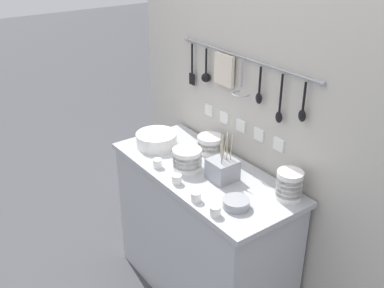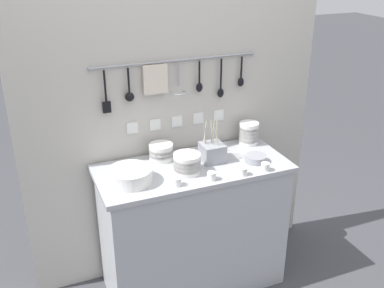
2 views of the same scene
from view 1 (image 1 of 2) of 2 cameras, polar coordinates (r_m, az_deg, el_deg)
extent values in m
cube|color=#ADAFB5|center=(2.50, 1.36, -3.57)|extent=(1.18, 0.52, 0.03)
cube|color=#ADAFB5|center=(2.74, 1.26, -11.56)|extent=(1.13, 0.50, 0.85)
cube|color=#BCB7AD|center=(2.62, 6.52, 0.15)|extent=(1.98, 0.04, 1.92)
cylinder|color=#93969E|center=(2.42, 6.57, 10.84)|extent=(1.05, 0.01, 0.01)
sphere|color=#93969E|center=(2.81, -0.74, 13.21)|extent=(0.02, 0.02, 0.02)
sphere|color=#93969E|center=(2.08, 16.29, 7.36)|extent=(0.02, 0.02, 0.02)
cylinder|color=black|center=(2.77, 0.00, 10.71)|extent=(0.01, 0.01, 0.19)
cube|color=black|center=(2.81, 0.00, 8.24)|extent=(0.05, 0.01, 0.07)
cylinder|color=#93969E|center=(2.75, 0.21, 12.79)|extent=(0.01, 0.01, 0.02)
cylinder|color=black|center=(2.66, 1.81, 10.41)|extent=(0.01, 0.01, 0.16)
sphere|color=black|center=(2.69, 1.78, 8.41)|extent=(0.06, 0.06, 0.06)
cylinder|color=#93969E|center=(2.64, 2.05, 12.20)|extent=(0.01, 0.01, 0.02)
cube|color=beige|center=(2.54, 4.09, 9.38)|extent=(0.15, 0.02, 0.18)
cylinder|color=#93969E|center=(2.52, 4.37, 11.43)|extent=(0.01, 0.01, 0.02)
cylinder|color=#93969E|center=(2.43, 6.35, 8.83)|extent=(0.01, 0.01, 0.15)
torus|color=#93969E|center=(2.47, 6.22, 6.33)|extent=(0.10, 0.10, 0.01)
cylinder|color=#93969E|center=(2.42, 6.66, 10.66)|extent=(0.01, 0.01, 0.02)
cylinder|color=black|center=(2.33, 8.63, 7.97)|extent=(0.01, 0.01, 0.14)
ellipsoid|color=black|center=(2.37, 8.48, 5.75)|extent=(0.04, 0.02, 0.06)
cylinder|color=#93969E|center=(2.32, 8.98, 9.85)|extent=(0.01, 0.01, 0.02)
cylinder|color=black|center=(2.25, 11.23, 6.27)|extent=(0.01, 0.01, 0.20)
ellipsoid|color=black|center=(2.29, 10.96, 3.35)|extent=(0.04, 0.02, 0.06)
cylinder|color=#93969E|center=(2.22, 11.69, 8.88)|extent=(0.01, 0.01, 0.02)
cylinder|color=black|center=(2.15, 14.07, 5.85)|extent=(0.01, 0.01, 0.14)
ellipsoid|color=black|center=(2.18, 13.80, 3.50)|extent=(0.04, 0.02, 0.06)
cylinder|color=#93969E|center=(2.13, 14.51, 7.85)|extent=(0.01, 0.01, 0.02)
cube|color=white|center=(2.76, 2.20, 4.34)|extent=(0.07, 0.01, 0.07)
cube|color=white|center=(2.66, 4.15, 3.37)|extent=(0.07, 0.01, 0.07)
cube|color=white|center=(2.56, 6.25, 2.31)|extent=(0.07, 0.01, 0.07)
cube|color=white|center=(2.46, 8.52, 1.17)|extent=(0.07, 0.01, 0.07)
cube|color=white|center=(2.37, 10.97, -0.07)|extent=(0.07, 0.01, 0.07)
cylinder|color=white|center=(2.67, 2.30, -0.53)|extent=(0.15, 0.15, 0.05)
cylinder|color=white|center=(2.66, 2.31, -0.01)|extent=(0.15, 0.15, 0.05)
cylinder|color=white|center=(2.64, 2.32, 0.51)|extent=(0.15, 0.15, 0.05)
cylinder|color=white|center=(2.28, 12.12, -6.21)|extent=(0.13, 0.13, 0.05)
cylinder|color=white|center=(2.27, 12.18, -5.67)|extent=(0.13, 0.13, 0.05)
cylinder|color=white|center=(2.26, 12.24, -5.12)|extent=(0.13, 0.13, 0.05)
cylinder|color=white|center=(2.24, 12.31, -4.56)|extent=(0.13, 0.13, 0.05)
cylinder|color=white|center=(2.23, 12.37, -3.99)|extent=(0.13, 0.13, 0.05)
cylinder|color=white|center=(2.49, -0.62, -2.65)|extent=(0.16, 0.16, 0.04)
cylinder|color=white|center=(2.48, -0.62, -2.16)|extent=(0.16, 0.16, 0.04)
cylinder|color=white|center=(2.47, -0.62, -1.66)|extent=(0.16, 0.16, 0.04)
cylinder|color=white|center=(2.46, -0.63, -1.15)|extent=(0.16, 0.16, 0.04)
cylinder|color=white|center=(2.76, -4.51, -0.09)|extent=(0.25, 0.25, 0.01)
cylinder|color=white|center=(2.75, -4.52, 0.13)|extent=(0.25, 0.25, 0.01)
cylinder|color=white|center=(2.75, -4.52, 0.35)|extent=(0.25, 0.25, 0.01)
cylinder|color=white|center=(2.74, -4.53, 0.57)|extent=(0.25, 0.25, 0.01)
cylinder|color=white|center=(2.74, -4.54, 0.80)|extent=(0.25, 0.25, 0.01)
cylinder|color=white|center=(2.73, -4.55, 1.02)|extent=(0.25, 0.25, 0.01)
cylinder|color=white|center=(2.73, -4.56, 1.24)|extent=(0.25, 0.25, 0.01)
cylinder|color=#93969E|center=(2.18, 5.62, -7.50)|extent=(0.13, 0.13, 0.04)
cube|color=#93969E|center=(2.38, 3.90, -3.26)|extent=(0.14, 0.14, 0.11)
cylinder|color=#C6B793|center=(2.32, 3.76, -1.89)|extent=(0.02, 0.01, 0.16)
cylinder|color=#C6B793|center=(2.38, 4.15, -0.58)|extent=(0.03, 0.01, 0.19)
cylinder|color=#C6B793|center=(2.35, 4.97, -1.06)|extent=(0.01, 0.02, 0.19)
cylinder|color=#C6B793|center=(2.39, 3.78, -0.99)|extent=(0.02, 0.01, 0.16)
cylinder|color=#93969E|center=(2.33, 3.88, -1.49)|extent=(0.02, 0.01, 0.17)
cylinder|color=#C6B793|center=(2.34, 4.46, -0.96)|extent=(0.03, 0.03, 0.21)
cylinder|color=#93969E|center=(2.37, 3.71, -0.45)|extent=(0.02, 0.02, 0.22)
cylinder|color=#C6B793|center=(2.30, 3.87, -1.29)|extent=(0.01, 0.02, 0.22)
cylinder|color=white|center=(2.35, -1.96, -4.49)|extent=(0.05, 0.05, 0.05)
cylinder|color=white|center=(2.51, -4.40, -2.44)|extent=(0.05, 0.05, 0.05)
cylinder|color=white|center=(2.11, 2.95, -8.49)|extent=(0.05, 0.05, 0.05)
cylinder|color=white|center=(2.21, 0.50, -6.69)|extent=(0.05, 0.05, 0.05)
camera|label=2|loc=(2.80, -58.23, 14.77)|focal=42.00mm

